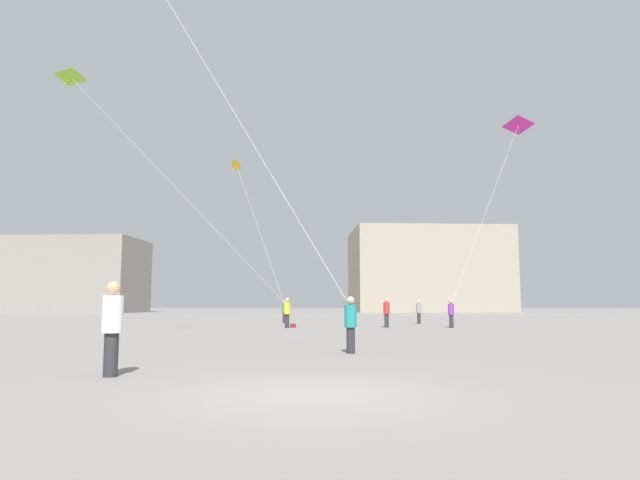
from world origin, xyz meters
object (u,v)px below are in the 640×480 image
(person_in_green, at_px, (284,310))
(building_left_hall, at_px, (75,276))
(person_in_white, at_px, (112,324))
(person_in_grey, at_px, (419,311))
(building_centre_hall, at_px, (426,271))
(person_in_yellow, at_px, (287,311))
(kite_magenta_delta, at_px, (517,128))
(kite_amber_diamond, at_px, (237,167))
(handbag_beside_flyer, at_px, (293,326))
(person_in_purple, at_px, (451,312))
(person_in_teal, at_px, (351,322))
(person_in_red, at_px, (387,311))
(kite_lime_delta, at_px, (78,85))

(person_in_green, distance_m, building_left_hall, 54.82)
(person_in_white, distance_m, person_in_grey, 29.76)
(building_left_hall, xyz_separation_m, building_centre_hall, (54.00, 8.76, 1.19))
(person_in_white, xyz_separation_m, building_left_hall, (-33.02, 72.02, 4.46))
(person_in_white, bearing_deg, person_in_green, -85.90)
(person_in_yellow, height_order, kite_magenta_delta, kite_magenta_delta)
(kite_amber_diamond, distance_m, handbag_beside_flyer, 19.41)
(person_in_purple, bearing_deg, person_in_yellow, 114.41)
(person_in_white, height_order, kite_magenta_delta, kite_magenta_delta)
(person_in_white, relative_size, handbag_beside_flyer, 5.79)
(person_in_green, distance_m, kite_amber_diamond, 13.91)
(kite_amber_diamond, height_order, handbag_beside_flyer, kite_amber_diamond)
(person_in_teal, distance_m, handbag_beside_flyer, 16.63)
(kite_amber_diamond, bearing_deg, person_in_white, -84.77)
(person_in_white, height_order, person_in_teal, person_in_white)
(person_in_yellow, distance_m, building_centre_hall, 62.63)
(person_in_grey, bearing_deg, person_in_green, 57.01)
(building_left_hall, relative_size, building_centre_hall, 0.77)
(kite_magenta_delta, bearing_deg, person_in_white, -125.03)
(person_in_red, xyz_separation_m, kite_magenta_delta, (8.60, 1.45, 11.50))
(person_in_white, distance_m, kite_magenta_delta, 30.80)
(person_in_yellow, xyz_separation_m, person_in_purple, (9.47, 0.05, -0.05))
(person_in_purple, xyz_separation_m, person_in_teal, (-6.56, -16.36, 0.00))
(person_in_yellow, xyz_separation_m, person_in_white, (-2.02, -21.36, 0.08))
(person_in_grey, distance_m, person_in_teal, 23.45)
(person_in_purple, bearing_deg, handbag_beside_flyer, 113.79)
(person_in_teal, distance_m, building_left_hall, 77.11)
(person_in_yellow, height_order, person_in_purple, person_in_yellow)
(person_in_white, xyz_separation_m, person_in_teal, (4.92, 5.05, -0.13))
(kite_amber_diamond, bearing_deg, building_left_hall, 128.87)
(person_in_red, distance_m, handbag_beside_flyer, 5.54)
(kite_lime_delta, height_order, kite_amber_diamond, kite_lime_delta)
(person_in_yellow, distance_m, person_in_teal, 16.57)
(kite_magenta_delta, distance_m, handbag_beside_flyer, 18.79)
(building_left_hall, distance_m, handbag_beside_flyer, 61.95)
(person_in_green, bearing_deg, person_in_yellow, 74.37)
(person_in_green, height_order, kite_lime_delta, kite_lime_delta)
(person_in_white, bearing_deg, person_in_purple, -111.61)
(person_in_red, height_order, handbag_beside_flyer, person_in_red)
(person_in_yellow, relative_size, person_in_teal, 1.06)
(building_centre_hall, bearing_deg, handbag_beside_flyer, -107.42)
(building_centre_hall, bearing_deg, person_in_purple, -99.08)
(person_in_teal, bearing_deg, building_centre_hall, -156.17)
(person_in_purple, distance_m, handbag_beside_flyer, 9.15)
(person_in_teal, xyz_separation_m, kite_lime_delta, (-14.69, 14.14, 12.80))
(person_in_teal, bearing_deg, kite_lime_delta, -98.12)
(person_in_white, relative_size, person_in_red, 1.09)
(person_in_yellow, bearing_deg, kite_lime_delta, -157.96)
(kite_magenta_delta, height_order, handbag_beside_flyer, kite_magenta_delta)
(person_in_teal, bearing_deg, person_in_red, -153.94)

